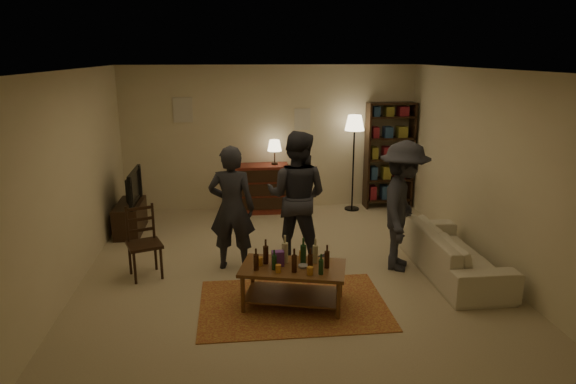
{
  "coord_description": "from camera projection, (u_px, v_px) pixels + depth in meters",
  "views": [
    {
      "loc": [
        -0.73,
        -6.57,
        2.89
      ],
      "look_at": [
        0.01,
        0.1,
        1.08
      ],
      "focal_mm": 32.0,
      "sensor_mm": 36.0,
      "label": 1
    }
  ],
  "objects": [
    {
      "name": "floor_lamp",
      "position": [
        354.0,
        130.0,
        9.44
      ],
      "size": [
        0.36,
        0.36,
        1.8
      ],
      "color": "black",
      "rests_on": "ground"
    },
    {
      "name": "room_shell",
      "position": [
        235.0,
        114.0,
        9.46
      ],
      "size": [
        6.0,
        6.0,
        6.0
      ],
      "color": "beige",
      "rests_on": "ground"
    },
    {
      "name": "person_left",
      "position": [
        232.0,
        208.0,
        6.95
      ],
      "size": [
        0.69,
        0.52,
        1.73
      ],
      "primitive_type": "imported",
      "rotation": [
        0.0,
        0.0,
        2.96
      ],
      "color": "#212228",
      "rests_on": "ground"
    },
    {
      "name": "sofa",
      "position": [
        453.0,
        252.0,
        6.91
      ],
      "size": [
        0.81,
        2.08,
        0.61
      ],
      "primitive_type": "imported",
      "rotation": [
        0.0,
        0.0,
        1.57
      ],
      "color": "beige",
      "rests_on": "ground"
    },
    {
      "name": "person_by_sofa",
      "position": [
        403.0,
        206.0,
        6.95
      ],
      "size": [
        1.09,
        1.33,
        1.79
      ],
      "primitive_type": "imported",
      "rotation": [
        0.0,
        0.0,
        1.14
      ],
      "color": "#2A2B33",
      "rests_on": "ground"
    },
    {
      "name": "tv_stand",
      "position": [
        130.0,
        210.0,
        8.51
      ],
      "size": [
        0.4,
        1.0,
        1.06
      ],
      "color": "black",
      "rests_on": "ground"
    },
    {
      "name": "dining_chair",
      "position": [
        143.0,
        239.0,
        6.8
      ],
      "size": [
        0.54,
        0.54,
        0.98
      ],
      "rotation": [
        0.0,
        0.0,
        0.35
      ],
      "color": "black",
      "rests_on": "ground"
    },
    {
      "name": "bookshelf",
      "position": [
        389.0,
        154.0,
        9.78
      ],
      "size": [
        0.9,
        0.34,
        2.02
      ],
      "color": "black",
      "rests_on": "ground"
    },
    {
      "name": "floor",
      "position": [
        288.0,
        268.0,
        7.14
      ],
      "size": [
        6.0,
        6.0,
        0.0
      ],
      "primitive_type": "plane",
      "color": "#C6B793",
      "rests_on": "ground"
    },
    {
      "name": "person_right",
      "position": [
        297.0,
        196.0,
        7.27
      ],
      "size": [
        1.12,
        1.02,
        1.87
      ],
      "primitive_type": "imported",
      "rotation": [
        0.0,
        0.0,
        2.72
      ],
      "color": "#282930",
      "rests_on": "ground"
    },
    {
      "name": "rug",
      "position": [
        293.0,
        304.0,
        6.1
      ],
      "size": [
        2.2,
        1.5,
        0.01
      ],
      "primitive_type": "cube",
      "color": "maroon",
      "rests_on": "ground"
    },
    {
      "name": "coffee_table",
      "position": [
        293.0,
        272.0,
        5.99
      ],
      "size": [
        1.33,
        0.94,
        0.83
      ],
      "rotation": [
        0.0,
        0.0,
        -0.25
      ],
      "color": "brown",
      "rests_on": "ground"
    },
    {
      "name": "dresser",
      "position": [
        262.0,
        187.0,
        9.6
      ],
      "size": [
        1.0,
        0.5,
        1.36
      ],
      "color": "maroon",
      "rests_on": "ground"
    }
  ]
}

